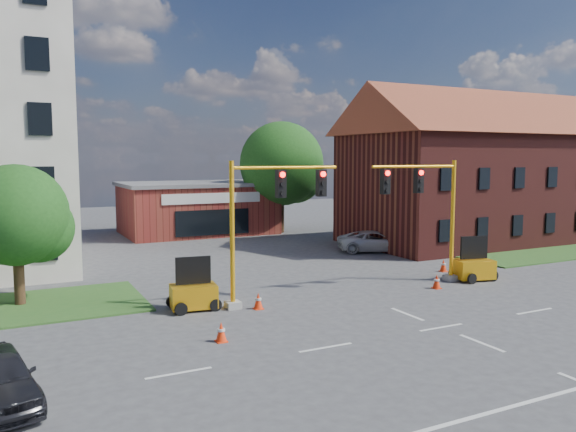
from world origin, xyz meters
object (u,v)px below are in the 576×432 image
at_px(trailer_east, 473,267).
at_px(pickup_white, 375,241).
at_px(signal_mast_east, 428,206).
at_px(trailer_west, 194,294).
at_px(signal_mast_west, 268,214).

bearing_deg(trailer_east, pickup_white, 99.79).
height_order(signal_mast_east, trailer_east, signal_mast_east).
distance_m(signal_mast_east, trailer_east, 4.30).
bearing_deg(trailer_west, pickup_white, 37.21).
bearing_deg(pickup_white, signal_mast_east, -178.77).
distance_m(signal_mast_east, pickup_white, 10.42).
relative_size(trailer_west, pickup_white, 0.42).
xyz_separation_m(signal_mast_east, trailer_east, (2.81, -0.37, -3.24)).
height_order(signal_mast_west, trailer_east, signal_mast_west).
xyz_separation_m(trailer_west, trailer_east, (14.69, -0.96, 0.02)).
bearing_deg(trailer_east, signal_mast_east, -173.73).
xyz_separation_m(trailer_west, pickup_white, (15.37, 8.68, 0.03)).
bearing_deg(signal_mast_west, trailer_east, -1.84).
xyz_separation_m(signal_mast_west, trailer_east, (11.52, -0.37, -3.24)).
relative_size(trailer_east, pickup_white, 0.43).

